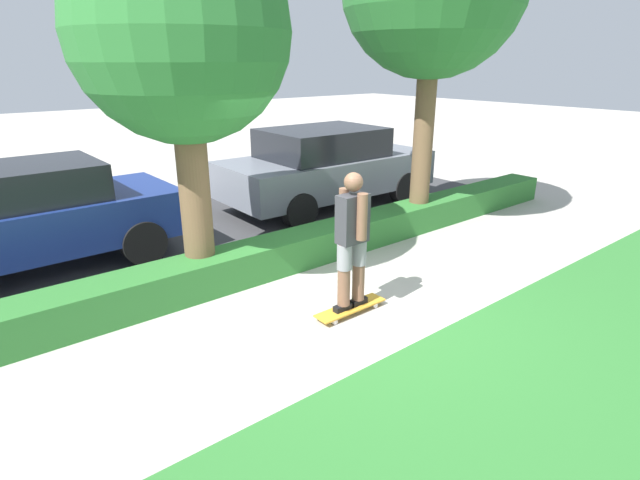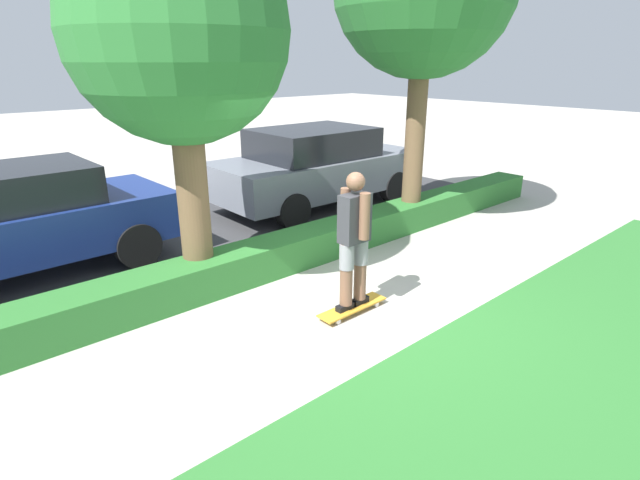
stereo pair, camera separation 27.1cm
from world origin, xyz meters
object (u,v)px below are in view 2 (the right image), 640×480
at_px(parked_car_front, 26,219).
at_px(parked_car_middle, 316,166).
at_px(skater_person, 354,238).
at_px(tree_near, 179,35).
at_px(skateboard, 352,307).

height_order(parked_car_front, parked_car_middle, parked_car_middle).
xyz_separation_m(skater_person, tree_near, (-1.05, 1.81, 2.19)).
relative_size(skater_person, parked_car_middle, 0.37).
relative_size(skateboard, parked_car_middle, 0.22).
distance_m(skateboard, tree_near, 3.72).
bearing_deg(tree_near, parked_car_middle, 28.10).
bearing_deg(skateboard, parked_car_front, 123.14).
xyz_separation_m(skateboard, parked_car_front, (-2.55, 3.90, 0.73)).
height_order(tree_near, parked_car_middle, tree_near).
distance_m(skateboard, parked_car_front, 4.72).
bearing_deg(tree_near, skateboard, -59.97).
height_order(tree_near, parked_car_front, tree_near).
xyz_separation_m(skateboard, tree_near, (-1.05, 1.81, 3.08)).
xyz_separation_m(skater_person, parked_car_middle, (2.80, 3.87, -0.13)).
bearing_deg(parked_car_middle, skateboard, -125.19).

